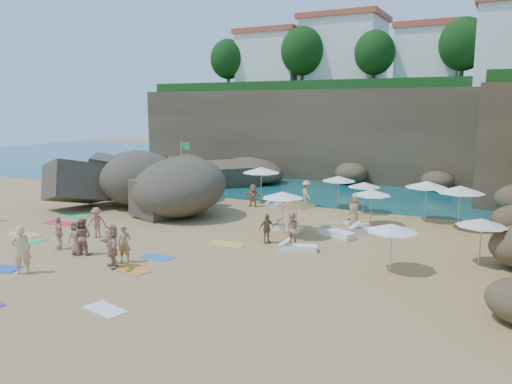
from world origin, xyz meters
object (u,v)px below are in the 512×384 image
at_px(lounger_0, 279,206).
at_px(person_stand_3, 267,228).
at_px(person_stand_1, 83,236).
at_px(person_stand_2, 306,194).
at_px(person_stand_4, 354,210).
at_px(parasol_2, 339,179).
at_px(parasol_0, 261,170).
at_px(person_stand_6, 21,250).
at_px(flag_pole, 183,163).
at_px(parasol_1, 427,184).
at_px(person_stand_5, 253,195).
at_px(rock_outcrop, 145,205).

bearing_deg(lounger_0, person_stand_3, -93.18).
bearing_deg(person_stand_1, person_stand_2, -121.41).
relative_size(person_stand_3, person_stand_4, 0.81).
relative_size(parasol_2, person_stand_4, 1.24).
relative_size(parasol_0, person_stand_6, 1.34).
xyz_separation_m(parasol_0, person_stand_6, (-1.75, -17.54, -1.29)).
relative_size(flag_pole, person_stand_2, 2.39).
distance_m(parasol_1, person_stand_6, 21.16).
xyz_separation_m(parasol_1, person_stand_5, (-10.76, -0.92, -1.39)).
relative_size(person_stand_1, person_stand_2, 0.95).
xyz_separation_m(person_stand_2, person_stand_5, (-3.13, -1.59, -0.12)).
bearing_deg(flag_pole, person_stand_2, 13.26).
height_order(parasol_0, person_stand_4, parasol_0).
distance_m(parasol_0, lounger_0, 2.98).
distance_m(parasol_2, person_stand_2, 2.33).
distance_m(parasol_0, person_stand_3, 10.44).
distance_m(flag_pole, parasol_2, 10.70).
distance_m(flag_pole, parasol_1, 16.06).
bearing_deg(person_stand_2, rock_outcrop, 73.71).
height_order(lounger_0, person_stand_2, person_stand_2).
bearing_deg(person_stand_3, parasol_1, -4.73).
distance_m(person_stand_3, person_stand_5, 8.89).
relative_size(person_stand_2, person_stand_3, 1.21).
height_order(rock_outcrop, parasol_1, parasol_1).
xyz_separation_m(person_stand_5, person_stand_6, (-1.93, -15.98, 0.21)).
xyz_separation_m(person_stand_1, person_stand_5, (1.73, 13.00, -0.07)).
relative_size(parasol_1, person_stand_1, 1.49).
distance_m(rock_outcrop, flag_pole, 3.87).
distance_m(flag_pole, person_stand_5, 5.60).
distance_m(person_stand_1, person_stand_2, 15.38).
height_order(person_stand_1, person_stand_4, person_stand_4).
bearing_deg(parasol_1, lounger_0, -177.42).
xyz_separation_m(person_stand_3, person_stand_5, (-4.71, 7.54, 0.03)).
relative_size(rock_outcrop, person_stand_5, 5.94).
height_order(flag_pole, person_stand_6, flag_pole).
xyz_separation_m(parasol_0, parasol_2, (5.25, 0.77, -0.34)).
relative_size(parasol_2, person_stand_2, 1.26).
bearing_deg(parasol_1, person_stand_6, -126.89).
bearing_deg(person_stand_5, lounger_0, 3.73).
bearing_deg(person_stand_1, person_stand_6, 73.31).
xyz_separation_m(person_stand_4, person_stand_6, (-9.40, -13.79, 0.08)).
bearing_deg(person_stand_6, flag_pole, -131.75).
relative_size(rock_outcrop, person_stand_3, 6.19).
distance_m(parasol_0, person_stand_6, 17.67).
relative_size(parasol_1, person_stand_5, 1.63).
bearing_deg(person_stand_4, lounger_0, -153.38).
bearing_deg(person_stand_1, parasol_0, -109.08).
xyz_separation_m(flag_pole, person_stand_1, (3.51, -12.61, -1.85)).
height_order(rock_outcrop, person_stand_6, person_stand_6).
distance_m(parasol_1, person_stand_4, 4.68).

